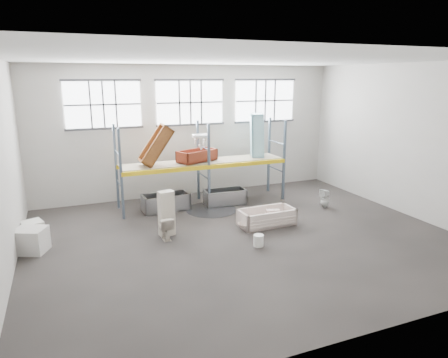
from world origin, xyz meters
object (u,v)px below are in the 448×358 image
toilet_beige (165,228)px  steel_tub_right (225,197)px  cistern_tall (166,213)px  rust_tub_flat (197,156)px  carton_near (31,240)px  bathtub_beige (267,217)px  blue_tub_upright (257,135)px  steel_tub_left (166,202)px  toilet_white (325,198)px  bucket (259,240)px

toilet_beige → steel_tub_right: bearing=-140.8°
cistern_tall → rust_tub_flat: size_ratio=0.94×
rust_tub_flat → carton_near: rust_tub_flat is taller
bathtub_beige → blue_tub_upright: (1.09, 2.96, 2.14)m
carton_near → steel_tub_left: bearing=26.2°
toilet_white → steel_tub_left: (-5.33, 1.84, -0.05)m
toilet_beige → bucket: 2.71m
carton_near → steel_tub_right: bearing=17.0°
steel_tub_right → carton_near: carton_near is taller
bathtub_beige → steel_tub_left: (-2.60, 2.60, 0.03)m
rust_tub_flat → bucket: bearing=-85.1°
toilet_beige → carton_near: size_ratio=0.88×
steel_tub_right → carton_near: size_ratio=1.95×
blue_tub_upright → carton_near: size_ratio=2.13×
toilet_white → steel_tub_right: bearing=-127.8°
bathtub_beige → steel_tub_right: (-0.41, 2.49, 0.02)m
toilet_beige → carton_near: (-3.53, 0.44, -0.01)m
bathtub_beige → steel_tub_left: 3.67m
bucket → carton_near: (-5.79, 1.93, 0.16)m
cistern_tall → steel_tub_right: 3.48m
blue_tub_upright → toilet_beige: bearing=-146.5°
toilet_white → steel_tub_left: 5.64m
toilet_white → rust_tub_flat: (-4.08, 2.09, 1.48)m
bathtub_beige → rust_tub_flat: 3.51m
steel_tub_right → carton_near: 6.65m
steel_tub_left → steel_tub_right: (2.19, -0.11, -0.02)m
bucket → steel_tub_left: bearing=112.1°
toilet_white → rust_tub_flat: 4.82m
toilet_white → carton_near: toilet_white is taller
bathtub_beige → blue_tub_upright: blue_tub_upright is taller
cistern_tall → toilet_white: 5.88m
toilet_white → steel_tub_right: 3.59m
rust_tub_flat → blue_tub_upright: bearing=2.8°
cistern_tall → bucket: 2.80m
bucket → rust_tub_flat: bearing=94.9°
toilet_white → rust_tub_flat: rust_tub_flat is taller
bathtub_beige → steel_tub_right: steel_tub_right is taller
toilet_white → steel_tub_right: toilet_white is taller
toilet_white → toilet_beige: bearing=-92.7°
toilet_white → steel_tub_left: toilet_white is taller
steel_tub_left → steel_tub_right: 2.19m
cistern_tall → blue_tub_upright: blue_tub_upright is taller
toilet_beige → bucket: size_ratio=2.06×
bathtub_beige → blue_tub_upright: bearing=68.5°
cistern_tall → blue_tub_upright: (4.21, 2.62, 1.72)m
toilet_white → steel_tub_right: (-3.15, 1.73, -0.07)m
toilet_beige → toilet_white: 6.01m
toilet_white → steel_tub_right: size_ratio=0.46×
toilet_white → steel_tub_left: bearing=-118.0°
carton_near → rust_tub_flat: bearing=22.9°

